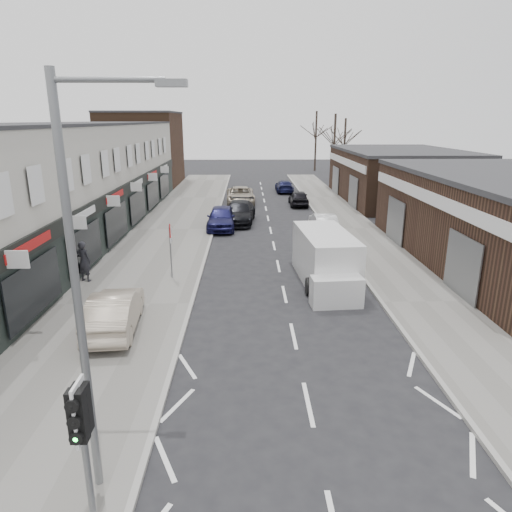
{
  "coord_description": "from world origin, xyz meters",
  "views": [
    {
      "loc": [
        -1.61,
        -8.55,
        7.31
      ],
      "look_at": [
        -1.3,
        7.17,
        2.6
      ],
      "focal_mm": 32.0,
      "sensor_mm": 36.0,
      "label": 1
    }
  ],
  "objects_px": {
    "traffic_light": "(82,425)",
    "parked_car_left_c": "(241,195)",
    "sedan_on_pavement": "(115,311)",
    "parked_car_left_a": "(221,218)",
    "parked_car_left_b": "(239,212)",
    "parked_car_right_c": "(284,186)",
    "pedestrian": "(84,261)",
    "white_van": "(326,260)",
    "warning_sign": "(171,235)",
    "parked_car_right_a": "(323,223)",
    "parked_car_right_b": "(299,198)",
    "street_lamp": "(85,277)"
  },
  "relations": [
    {
      "from": "street_lamp",
      "to": "parked_car_right_b",
      "type": "distance_m",
      "value": 33.26
    },
    {
      "from": "pedestrian",
      "to": "parked_car_right_b",
      "type": "relative_size",
      "value": 0.48
    },
    {
      "from": "warning_sign",
      "to": "pedestrian",
      "type": "xyz_separation_m",
      "value": [
        -3.96,
        -0.43,
        -1.13
      ]
    },
    {
      "from": "street_lamp",
      "to": "sedan_on_pavement",
      "type": "relative_size",
      "value": 1.85
    },
    {
      "from": "white_van",
      "to": "parked_car_right_b",
      "type": "relative_size",
      "value": 1.56
    },
    {
      "from": "parked_car_left_a",
      "to": "parked_car_left_b",
      "type": "bearing_deg",
      "value": 58.64
    },
    {
      "from": "sedan_on_pavement",
      "to": "parked_car_right_b",
      "type": "bearing_deg",
      "value": -115.53
    },
    {
      "from": "traffic_light",
      "to": "parked_car_left_b",
      "type": "distance_m",
      "value": 26.63
    },
    {
      "from": "parked_car_right_b",
      "to": "traffic_light",
      "type": "bearing_deg",
      "value": 78.64
    },
    {
      "from": "parked_car_right_b",
      "to": "parked_car_right_c",
      "type": "height_order",
      "value": "parked_car_right_b"
    },
    {
      "from": "parked_car_right_b",
      "to": "parked_car_right_a",
      "type": "bearing_deg",
      "value": 94.2
    },
    {
      "from": "white_van",
      "to": "parked_car_right_c",
      "type": "bearing_deg",
      "value": 85.03
    },
    {
      "from": "traffic_light",
      "to": "street_lamp",
      "type": "relative_size",
      "value": 0.39
    },
    {
      "from": "warning_sign",
      "to": "parked_car_left_a",
      "type": "bearing_deg",
      "value": 80.51
    },
    {
      "from": "pedestrian",
      "to": "parked_car_left_c",
      "type": "relative_size",
      "value": 0.36
    },
    {
      "from": "white_van",
      "to": "parked_car_left_b",
      "type": "relative_size",
      "value": 1.17
    },
    {
      "from": "sedan_on_pavement",
      "to": "parked_car_right_a",
      "type": "xyz_separation_m",
      "value": [
        9.82,
        14.88,
        -0.17
      ]
    },
    {
      "from": "warning_sign",
      "to": "parked_car_right_a",
      "type": "xyz_separation_m",
      "value": [
        8.66,
        9.29,
        -1.54
      ]
    },
    {
      "from": "warning_sign",
      "to": "parked_car_right_c",
      "type": "bearing_deg",
      "value": 74.67
    },
    {
      "from": "white_van",
      "to": "parked_car_right_c",
      "type": "xyz_separation_m",
      "value": [
        0.3,
        27.75,
        -0.49
      ]
    },
    {
      "from": "white_van",
      "to": "parked_car_left_a",
      "type": "bearing_deg",
      "value": 111.65
    },
    {
      "from": "parked_car_right_b",
      "to": "parked_car_left_a",
      "type": "bearing_deg",
      "value": 55.39
    },
    {
      "from": "parked_car_left_b",
      "to": "parked_car_left_c",
      "type": "bearing_deg",
      "value": 95.18
    },
    {
      "from": "pedestrian",
      "to": "parked_car_right_a",
      "type": "height_order",
      "value": "pedestrian"
    },
    {
      "from": "parked_car_right_c",
      "to": "pedestrian",
      "type": "bearing_deg",
      "value": 67.37
    },
    {
      "from": "parked_car_left_c",
      "to": "sedan_on_pavement",
      "type": "bearing_deg",
      "value": -101.28
    },
    {
      "from": "parked_car_left_a",
      "to": "parked_car_left_c",
      "type": "xyz_separation_m",
      "value": [
        1.2,
        9.99,
        -0.05
      ]
    },
    {
      "from": "parked_car_left_c",
      "to": "parked_car_right_b",
      "type": "distance_m",
      "value": 5.27
    },
    {
      "from": "sedan_on_pavement",
      "to": "parked_car_left_c",
      "type": "height_order",
      "value": "sedan_on_pavement"
    },
    {
      "from": "warning_sign",
      "to": "parked_car_right_c",
      "type": "xyz_separation_m",
      "value": [
        7.46,
        27.21,
        -1.58
      ]
    },
    {
      "from": "traffic_light",
      "to": "white_van",
      "type": "xyz_separation_m",
      "value": [
        6.4,
        13.47,
        -1.3
      ]
    },
    {
      "from": "sedan_on_pavement",
      "to": "parked_car_right_c",
      "type": "distance_m",
      "value": 33.91
    },
    {
      "from": "parked_car_left_a",
      "to": "parked_car_right_b",
      "type": "bearing_deg",
      "value": 54.64
    },
    {
      "from": "parked_car_right_a",
      "to": "parked_car_right_c",
      "type": "bearing_deg",
      "value": -87.52
    },
    {
      "from": "traffic_light",
      "to": "parked_car_left_c",
      "type": "height_order",
      "value": "traffic_light"
    },
    {
      "from": "traffic_light",
      "to": "street_lamp",
      "type": "bearing_deg",
      "value": 95.88
    },
    {
      "from": "pedestrian",
      "to": "traffic_light",
      "type": "bearing_deg",
      "value": 130.11
    },
    {
      "from": "traffic_light",
      "to": "parked_car_right_b",
      "type": "height_order",
      "value": "traffic_light"
    },
    {
      "from": "traffic_light",
      "to": "parked_car_left_a",
      "type": "distance_m",
      "value": 24.62
    },
    {
      "from": "parked_car_right_a",
      "to": "traffic_light",
      "type": "bearing_deg",
      "value": 69.92
    },
    {
      "from": "warning_sign",
      "to": "pedestrian",
      "type": "height_order",
      "value": "warning_sign"
    },
    {
      "from": "sedan_on_pavement",
      "to": "parked_car_right_a",
      "type": "bearing_deg",
      "value": -128.59
    },
    {
      "from": "parked_car_left_b",
      "to": "parked_car_right_a",
      "type": "relative_size",
      "value": 1.32
    },
    {
      "from": "sedan_on_pavement",
      "to": "parked_car_left_a",
      "type": "xyz_separation_m",
      "value": [
        2.92,
        16.12,
        -0.04
      ]
    },
    {
      "from": "white_van",
      "to": "street_lamp",
      "type": "bearing_deg",
      "value": -122.39
    },
    {
      "from": "street_lamp",
      "to": "parked_car_left_b",
      "type": "distance_m",
      "value": 25.67
    },
    {
      "from": "warning_sign",
      "to": "sedan_on_pavement",
      "type": "height_order",
      "value": "warning_sign"
    },
    {
      "from": "warning_sign",
      "to": "white_van",
      "type": "distance_m",
      "value": 7.26
    },
    {
      "from": "traffic_light",
      "to": "sedan_on_pavement",
      "type": "relative_size",
      "value": 0.72
    },
    {
      "from": "parked_car_left_a",
      "to": "parked_car_right_a",
      "type": "bearing_deg",
      "value": -9.89
    }
  ]
}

